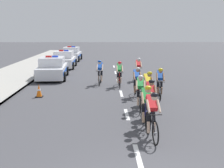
# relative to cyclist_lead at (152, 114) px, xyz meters

# --- Properties ---
(kerb_edge) EXTENTS (0.16, 60.00, 0.13)m
(kerb_edge) POSITION_rel_cyclist_lead_xyz_m (-6.16, 10.22, -0.72)
(kerb_edge) COLOR #9E9E99
(kerb_edge) RESTS_ON ground
(lane_markings_centre) EXTENTS (0.14, 25.60, 0.01)m
(lane_markings_centre) POSITION_rel_cyclist_lead_xyz_m (-0.55, 6.78, -0.78)
(lane_markings_centre) COLOR white
(lane_markings_centre) RESTS_ON ground
(cyclist_lead) EXTENTS (0.44, 1.72, 1.56)m
(cyclist_lead) POSITION_rel_cyclist_lead_xyz_m (0.00, 0.00, 0.00)
(cyclist_lead) COLOR black
(cyclist_lead) RESTS_ON ground
(cyclist_second) EXTENTS (0.42, 1.72, 1.56)m
(cyclist_second) POSITION_rel_cyclist_lead_xyz_m (-0.02, 1.09, 0.00)
(cyclist_second) COLOR black
(cyclist_second) RESTS_ON ground
(cyclist_third) EXTENTS (0.42, 1.72, 1.56)m
(cyclist_third) POSITION_rel_cyclist_lead_xyz_m (0.31, 2.34, 0.00)
(cyclist_third) COLOR black
(cyclist_third) RESTS_ON ground
(cyclist_fourth) EXTENTS (0.45, 1.72, 1.56)m
(cyclist_fourth) POSITION_rel_cyclist_lead_xyz_m (0.05, 3.41, 0.00)
(cyclist_fourth) COLOR black
(cyclist_fourth) RESTS_ON ground
(cyclist_fifth) EXTENTS (0.46, 1.72, 1.56)m
(cyclist_fifth) POSITION_rel_cyclist_lead_xyz_m (0.51, 4.46, 0.00)
(cyclist_fifth) COLOR black
(cyclist_fifth) RESTS_ON ground
(cyclist_sixth) EXTENTS (0.45, 1.72, 1.56)m
(cyclist_sixth) POSITION_rel_cyclist_lead_xyz_m (1.27, 5.61, 0.00)
(cyclist_sixth) COLOR black
(cyclist_sixth) RESTS_ON ground
(cyclist_seventh) EXTENTS (0.43, 1.72, 1.56)m
(cyclist_seventh) POSITION_rel_cyclist_lead_xyz_m (0.18, 6.01, 0.00)
(cyclist_seventh) COLOR black
(cyclist_seventh) RESTS_ON ground
(cyclist_eighth) EXTENTS (0.42, 1.72, 1.56)m
(cyclist_eighth) POSITION_rel_cyclist_lead_xyz_m (-0.55, 8.79, 0.00)
(cyclist_eighth) COLOR black
(cyclist_eighth) RESTS_ON ground
(cyclist_ninth) EXTENTS (0.44, 1.72, 1.56)m
(cyclist_ninth) POSITION_rel_cyclist_lead_xyz_m (-1.70, 9.49, 0.00)
(cyclist_ninth) COLOR black
(cyclist_ninth) RESTS_ON ground
(cyclist_tenth) EXTENTS (0.42, 1.72, 1.56)m
(cyclist_tenth) POSITION_rel_cyclist_lead_xyz_m (0.81, 10.92, 0.00)
(cyclist_tenth) COLOR black
(cyclist_tenth) RESTS_ON ground
(police_car_nearest) EXTENTS (2.17, 4.48, 1.59)m
(police_car_nearest) POSITION_rel_cyclist_lead_xyz_m (-5.03, 11.98, -0.11)
(police_car_nearest) COLOR silver
(police_car_nearest) RESTS_ON ground
(police_car_second) EXTENTS (2.02, 4.41, 1.59)m
(police_car_second) POSITION_rel_cyclist_lead_xyz_m (-5.03, 18.11, -0.11)
(police_car_second) COLOR white
(police_car_second) RESTS_ON ground
(police_car_third) EXTENTS (2.09, 4.44, 1.59)m
(police_car_third) POSITION_rel_cyclist_lead_xyz_m (-5.03, 24.45, -0.11)
(police_car_third) COLOR silver
(police_car_third) RESTS_ON ground
(traffic_cone_near) EXTENTS (0.36, 0.36, 0.64)m
(traffic_cone_near) POSITION_rel_cyclist_lead_xyz_m (-4.71, 6.03, -0.48)
(traffic_cone_near) COLOR black
(traffic_cone_near) RESTS_ON ground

